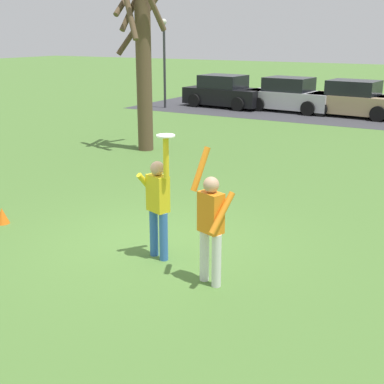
{
  "coord_description": "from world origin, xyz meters",
  "views": [
    {
      "loc": [
        4.79,
        -7.11,
        3.58
      ],
      "look_at": [
        0.96,
        -0.39,
        1.21
      ],
      "focal_mm": 48.49,
      "sensor_mm": 36.0,
      "label": 1
    }
  ],
  "objects_px": {
    "lamppost_by_lot": "(164,55)",
    "field_cone_orange": "(2,216)",
    "person_catcher": "(158,201)",
    "parked_car_silver": "(290,96)",
    "bare_tree_tall": "(142,57)",
    "frisbee_disc": "(166,136)",
    "person_defender": "(211,222)",
    "parked_car_tan": "(355,100)",
    "parked_car_black": "(225,92)"
  },
  "relations": [
    {
      "from": "parked_car_tan",
      "to": "lamppost_by_lot",
      "type": "bearing_deg",
      "value": -162.94
    },
    {
      "from": "frisbee_disc",
      "to": "parked_car_silver",
      "type": "bearing_deg",
      "value": 103.2
    },
    {
      "from": "frisbee_disc",
      "to": "parked_car_silver",
      "type": "distance_m",
      "value": 18.03
    },
    {
      "from": "frisbee_disc",
      "to": "parked_car_tan",
      "type": "bearing_deg",
      "value": 93.39
    },
    {
      "from": "field_cone_orange",
      "to": "bare_tree_tall",
      "type": "bearing_deg",
      "value": 101.74
    },
    {
      "from": "parked_car_silver",
      "to": "person_catcher",
      "type": "bearing_deg",
      "value": -71.99
    },
    {
      "from": "frisbee_disc",
      "to": "person_defender",
      "type": "bearing_deg",
      "value": -18.84
    },
    {
      "from": "person_catcher",
      "to": "parked_car_black",
      "type": "relative_size",
      "value": 0.49
    },
    {
      "from": "lamppost_by_lot",
      "to": "field_cone_orange",
      "type": "distance_m",
      "value": 16.96
    },
    {
      "from": "frisbee_disc",
      "to": "parked_car_silver",
      "type": "relative_size",
      "value": 0.07
    },
    {
      "from": "person_defender",
      "to": "parked_car_black",
      "type": "xyz_separation_m",
      "value": [
        -8.45,
        17.59,
        -0.25
      ]
    },
    {
      "from": "parked_car_silver",
      "to": "field_cone_orange",
      "type": "relative_size",
      "value": 13.29
    },
    {
      "from": "person_defender",
      "to": "field_cone_orange",
      "type": "height_order",
      "value": "person_defender"
    },
    {
      "from": "parked_car_silver",
      "to": "field_cone_orange",
      "type": "distance_m",
      "value": 17.61
    },
    {
      "from": "lamppost_by_lot",
      "to": "parked_car_black",
      "type": "bearing_deg",
      "value": 35.36
    },
    {
      "from": "bare_tree_tall",
      "to": "lamppost_by_lot",
      "type": "relative_size",
      "value": 1.3
    },
    {
      "from": "person_catcher",
      "to": "lamppost_by_lot",
      "type": "bearing_deg",
      "value": 141.07
    },
    {
      "from": "frisbee_disc",
      "to": "lamppost_by_lot",
      "type": "xyz_separation_m",
      "value": [
        -9.95,
        15.51,
        0.49
      ]
    },
    {
      "from": "parked_car_tan",
      "to": "frisbee_disc",
      "type": "bearing_deg",
      "value": -81.2
    },
    {
      "from": "bare_tree_tall",
      "to": "lamppost_by_lot",
      "type": "height_order",
      "value": "bare_tree_tall"
    },
    {
      "from": "field_cone_orange",
      "to": "lamppost_by_lot",
      "type": "bearing_deg",
      "value": 111.6
    },
    {
      "from": "lamppost_by_lot",
      "to": "field_cone_orange",
      "type": "bearing_deg",
      "value": -68.4
    },
    {
      "from": "person_catcher",
      "to": "parked_car_silver",
      "type": "xyz_separation_m",
      "value": [
        -3.89,
        17.43,
        -0.25
      ]
    },
    {
      "from": "frisbee_disc",
      "to": "bare_tree_tall",
      "type": "bearing_deg",
      "value": 127.17
    },
    {
      "from": "parked_car_black",
      "to": "lamppost_by_lot",
      "type": "distance_m",
      "value": 3.55
    },
    {
      "from": "parked_car_silver",
      "to": "parked_car_tan",
      "type": "bearing_deg",
      "value": 2.58
    },
    {
      "from": "parked_car_silver",
      "to": "bare_tree_tall",
      "type": "xyz_separation_m",
      "value": [
        -1.12,
        -10.62,
        2.15
      ]
    },
    {
      "from": "field_cone_orange",
      "to": "person_catcher",
      "type": "bearing_deg",
      "value": 2.75
    },
    {
      "from": "parked_car_black",
      "to": "bare_tree_tall",
      "type": "xyz_separation_m",
      "value": [
        2.26,
        -10.37,
        2.15
      ]
    },
    {
      "from": "frisbee_disc",
      "to": "bare_tree_tall",
      "type": "distance_m",
      "value": 8.68
    },
    {
      "from": "person_catcher",
      "to": "field_cone_orange",
      "type": "bearing_deg",
      "value": -158.42
    },
    {
      "from": "person_defender",
      "to": "parked_car_tan",
      "type": "xyz_separation_m",
      "value": [
        -1.99,
        17.68,
        -0.25
      ]
    },
    {
      "from": "parked_car_black",
      "to": "bare_tree_tall",
      "type": "distance_m",
      "value": 10.83
    },
    {
      "from": "frisbee_disc",
      "to": "parked_car_tan",
      "type": "xyz_separation_m",
      "value": [
        -1.03,
        17.35,
        -1.37
      ]
    },
    {
      "from": "parked_car_black",
      "to": "parked_car_silver",
      "type": "relative_size",
      "value": 1.0
    },
    {
      "from": "person_catcher",
      "to": "bare_tree_tall",
      "type": "distance_m",
      "value": 8.67
    },
    {
      "from": "person_catcher",
      "to": "parked_car_silver",
      "type": "bearing_deg",
      "value": 121.43
    },
    {
      "from": "parked_car_silver",
      "to": "lamppost_by_lot",
      "type": "distance_m",
      "value": 6.45
    },
    {
      "from": "parked_car_silver",
      "to": "frisbee_disc",
      "type": "bearing_deg",
      "value": -71.38
    },
    {
      "from": "person_catcher",
      "to": "field_cone_orange",
      "type": "distance_m",
      "value": 3.66
    },
    {
      "from": "frisbee_disc",
      "to": "person_catcher",
      "type": "bearing_deg",
      "value": 161.16
    },
    {
      "from": "frisbee_disc",
      "to": "field_cone_orange",
      "type": "relative_size",
      "value": 0.9
    },
    {
      "from": "person_defender",
      "to": "frisbee_disc",
      "type": "relative_size",
      "value": 7.09
    },
    {
      "from": "parked_car_silver",
      "to": "bare_tree_tall",
      "type": "height_order",
      "value": "bare_tree_tall"
    },
    {
      "from": "parked_car_black",
      "to": "parked_car_silver",
      "type": "height_order",
      "value": "same"
    },
    {
      "from": "parked_car_black",
      "to": "parked_car_tan",
      "type": "xyz_separation_m",
      "value": [
        6.46,
        0.09,
        0.0
      ]
    },
    {
      "from": "person_defender",
      "to": "lamppost_by_lot",
      "type": "height_order",
      "value": "lamppost_by_lot"
    },
    {
      "from": "parked_car_black",
      "to": "field_cone_orange",
      "type": "distance_m",
      "value": 17.76
    },
    {
      "from": "bare_tree_tall",
      "to": "lamppost_by_lot",
      "type": "bearing_deg",
      "value": 118.73
    },
    {
      "from": "person_defender",
      "to": "field_cone_orange",
      "type": "bearing_deg",
      "value": 16.06
    }
  ]
}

